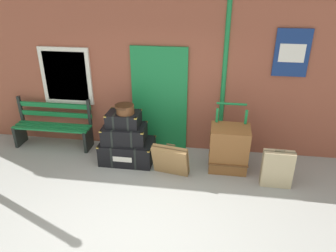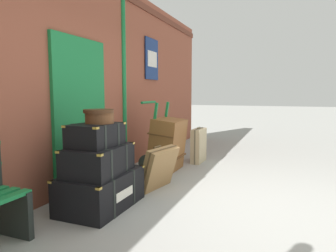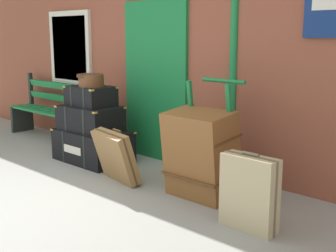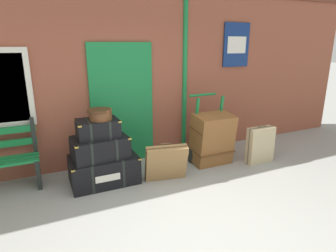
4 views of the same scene
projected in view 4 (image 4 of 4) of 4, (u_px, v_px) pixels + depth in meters
name	position (u px, v px, depth m)	size (l,w,h in m)	color
ground_plane	(194.00, 239.00, 3.15)	(60.00, 60.00, 0.00)	gray
brick_facade	(121.00, 72.00, 4.96)	(10.40, 0.35, 3.20)	brown
steamer_trunk_base	(104.00, 169.00, 4.39)	(1.01, 0.66, 0.43)	black
steamer_trunk_middle	(100.00, 147.00, 4.27)	(0.84, 0.60, 0.33)	black
steamer_trunk_top	(98.00, 128.00, 4.21)	(0.61, 0.45, 0.27)	black
round_hatbox	(100.00, 114.00, 4.14)	(0.35, 0.34, 0.16)	brown
porters_trolley	(206.00, 146.00, 5.22)	(0.71, 0.56, 1.21)	black
large_brown_trunk	(212.00, 139.00, 5.02)	(0.70, 0.53, 0.92)	brown
suitcase_cream	(260.00, 145.00, 5.09)	(0.52, 0.19, 0.70)	tan
suitcase_olive	(166.00, 163.00, 4.41)	(0.68, 0.42, 0.61)	olive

